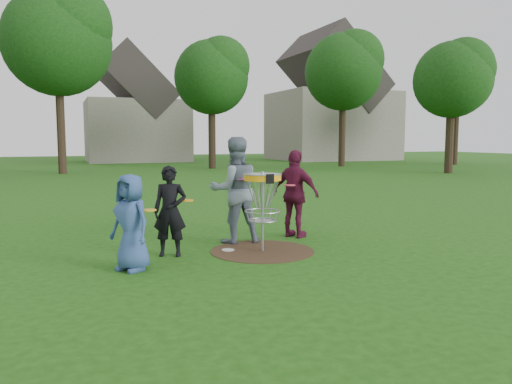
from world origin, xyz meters
name	(u,v)px	position (x,y,z in m)	size (l,w,h in m)	color
ground	(262,251)	(0.00, 0.00, 0.00)	(100.00, 100.00, 0.00)	#19470F
dirt_patch	(262,251)	(0.00, 0.00, 0.00)	(1.80, 1.80, 0.01)	#47331E
player_blue	(131,222)	(-2.27, -0.44, 0.71)	(0.70, 0.45, 1.43)	#304C85
player_black	(170,211)	(-1.55, 0.25, 0.75)	(0.55, 0.36, 1.50)	black
player_grey	(235,190)	(-0.19, 0.89, 0.99)	(0.96, 0.75, 1.97)	slate
player_maroon	(295,194)	(1.07, 0.90, 0.86)	(1.01, 0.42, 1.72)	#5C1531
disc_on_grass	(228,250)	(-0.54, 0.26, 0.01)	(0.22, 0.22, 0.02)	silver
disc_golf_basket	(262,193)	(0.00, 0.00, 1.02)	(0.66, 0.67, 1.38)	#9EA0A5
held_discs	(222,193)	(-0.64, 0.29, 1.02)	(3.07, 1.33, 0.35)	#FBAE1B
tree_row	(126,60)	(0.44, 20.67, 6.21)	(51.20, 17.42, 9.90)	#38281C
house_row	(162,111)	(4.78, 33.07, 4.14)	(44.50, 10.65, 11.62)	gray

